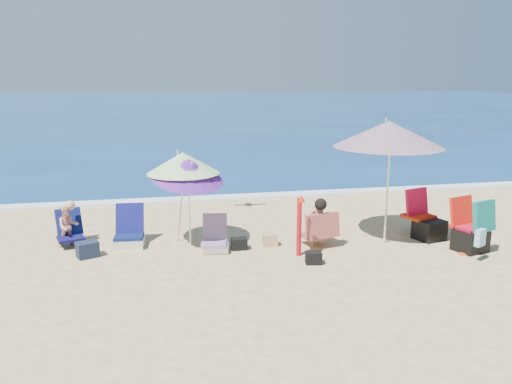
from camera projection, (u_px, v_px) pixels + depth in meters
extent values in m
plane|color=#D8BC84|center=(283.00, 262.00, 9.30)|extent=(120.00, 120.00, 0.00)
cube|color=navy|center=(176.00, 108.00, 52.30)|extent=(120.00, 80.00, 0.12)
cube|color=white|center=(238.00, 197.00, 14.17)|extent=(120.00, 0.50, 0.04)
cylinder|color=silver|center=(387.00, 188.00, 10.08)|extent=(0.05, 0.05, 2.29)
cone|color=#F82141|center=(389.00, 134.00, 10.02)|extent=(2.87, 2.87, 0.52)
cylinder|color=silver|center=(386.00, 121.00, 10.14)|extent=(0.05, 0.05, 0.14)
cylinder|color=white|center=(189.00, 203.00, 10.00)|extent=(0.04, 0.04, 1.74)
cone|color=#4EAC1A|center=(183.00, 163.00, 9.88)|extent=(1.76, 1.76, 0.41)
cylinder|color=silver|center=(178.00, 153.00, 9.91)|extent=(0.03, 0.03, 0.11)
cylinder|color=silver|center=(181.00, 204.00, 10.15)|extent=(0.21, 0.40, 1.59)
cone|color=#AB1882|center=(188.00, 169.00, 9.70)|extent=(1.90, 1.92, 0.74)
cylinder|color=white|center=(192.00, 161.00, 9.49)|extent=(0.05, 0.06, 0.11)
cylinder|color=#B30C15|center=(299.00, 227.00, 9.52)|extent=(0.12, 0.12, 1.12)
cone|color=red|center=(302.00, 198.00, 9.18)|extent=(0.17, 0.17, 0.14)
cube|color=#0B183F|center=(129.00, 237.00, 10.11)|extent=(0.59, 0.53, 0.07)
cube|color=#0E104F|center=(130.00, 218.00, 10.31)|extent=(0.58, 0.36, 0.59)
cube|color=silver|center=(129.00, 242.00, 10.11)|extent=(0.61, 0.55, 0.18)
cube|color=#CA5947|center=(214.00, 244.00, 9.76)|extent=(0.53, 0.49, 0.06)
cube|color=#F27155|center=(215.00, 227.00, 9.98)|extent=(0.51, 0.35, 0.51)
cube|color=silver|center=(216.00, 247.00, 9.86)|extent=(0.56, 0.51, 0.15)
cube|color=red|center=(418.00, 216.00, 10.72)|extent=(0.70, 0.66, 0.06)
cube|color=red|center=(417.00, 202.00, 10.75)|extent=(0.59, 0.33, 0.57)
cube|color=black|center=(429.00, 230.00, 10.54)|extent=(0.68, 0.64, 0.41)
cube|color=#B10C23|center=(469.00, 227.00, 9.95)|extent=(0.71, 0.67, 0.06)
cube|color=red|center=(461.00, 211.00, 10.01)|extent=(0.60, 0.33, 0.58)
cube|color=black|center=(470.00, 241.00, 9.85)|extent=(0.68, 0.64, 0.41)
cube|color=#097362|center=(484.00, 216.00, 9.45)|extent=(0.55, 0.33, 0.59)
cube|color=#7DB7C9|center=(480.00, 238.00, 9.20)|extent=(0.25, 0.20, 0.31)
imported|color=tan|center=(317.00, 222.00, 10.10)|extent=(0.41, 0.31, 0.99)
cube|color=#4A0E65|center=(316.00, 235.00, 10.19)|extent=(0.65, 0.60, 0.07)
cube|color=#470E68|center=(322.00, 226.00, 9.93)|extent=(0.72, 0.40, 0.50)
sphere|color=black|center=(321.00, 204.00, 9.90)|extent=(0.24, 0.24, 0.24)
imported|color=tan|center=(68.00, 226.00, 10.08)|extent=(0.47, 0.41, 0.81)
cube|color=#0E0B42|center=(71.00, 238.00, 10.08)|extent=(0.60, 0.56, 0.06)
cube|color=#0D1449|center=(69.00, 222.00, 10.27)|extent=(0.56, 0.42, 0.53)
sphere|color=tan|center=(70.00, 205.00, 10.09)|extent=(0.20, 0.20, 0.20)
cube|color=#172032|center=(88.00, 250.00, 9.52)|extent=(0.46, 0.40, 0.30)
cube|color=black|center=(239.00, 244.00, 9.96)|extent=(0.31, 0.23, 0.22)
cube|color=tan|center=(270.00, 240.00, 10.16)|extent=(0.29, 0.20, 0.24)
cube|color=#171732|center=(424.00, 224.00, 11.10)|extent=(0.50, 0.44, 0.31)
cube|color=black|center=(314.00, 258.00, 9.19)|extent=(0.32, 0.24, 0.22)
cube|color=#FF471A|center=(464.00, 254.00, 9.68)|extent=(0.22, 0.10, 0.03)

